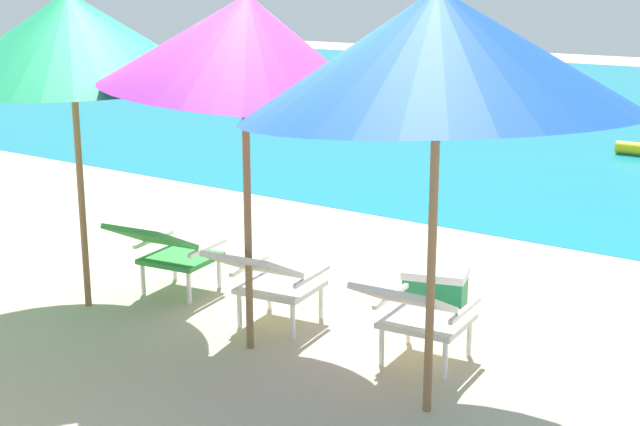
# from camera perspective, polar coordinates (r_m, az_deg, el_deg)

# --- Properties ---
(ground_plane) EXTENTS (40.00, 40.00, 0.00)m
(ground_plane) POSITION_cam_1_polar(r_m,az_deg,el_deg) (10.02, 12.05, 0.11)
(ground_plane) COLOR #CCB78E
(lounge_chair_left) EXTENTS (0.65, 0.94, 0.68)m
(lounge_chair_left) POSITION_cam_1_polar(r_m,az_deg,el_deg) (7.17, -9.54, -2.21)
(lounge_chair_left) COLOR #338E3D
(lounge_chair_left) RESTS_ON ground_plane
(lounge_chair_center) EXTENTS (0.65, 0.94, 0.68)m
(lounge_chair_center) POSITION_cam_1_polar(r_m,az_deg,el_deg) (6.42, -3.28, -4.02)
(lounge_chair_center) COLOR silver
(lounge_chair_center) RESTS_ON ground_plane
(lounge_chair_right) EXTENTS (0.62, 0.92, 0.68)m
(lounge_chair_right) POSITION_cam_1_polar(r_m,az_deg,el_deg) (5.82, 6.02, -6.09)
(lounge_chair_right) COLOR silver
(lounge_chair_right) RESTS_ON ground_plane
(beach_umbrella_left) EXTENTS (2.85, 2.85, 2.36)m
(beach_umbrella_left) POSITION_cam_1_polar(r_m,az_deg,el_deg) (6.85, -15.31, 10.48)
(beach_umbrella_left) COLOR olive
(beach_umbrella_left) RESTS_ON ground_plane
(beach_umbrella_center) EXTENTS (2.50, 2.48, 2.43)m
(beach_umbrella_center) POSITION_cam_1_polar(r_m,az_deg,el_deg) (5.81, -4.76, 10.43)
(beach_umbrella_center) COLOR olive
(beach_umbrella_center) RESTS_ON ground_plane
(beach_umbrella_right) EXTENTS (2.93, 2.91, 2.47)m
(beach_umbrella_right) POSITION_cam_1_polar(r_m,az_deg,el_deg) (4.91, 7.40, 9.86)
(beach_umbrella_right) COLOR olive
(beach_umbrella_right) RESTS_ON ground_plane
(cooler_box) EXTENTS (0.54, 0.44, 0.32)m
(cooler_box) POSITION_cam_1_polar(r_m,az_deg,el_deg) (6.96, 7.21, -4.73)
(cooler_box) COLOR #1E844C
(cooler_box) RESTS_ON ground_plane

